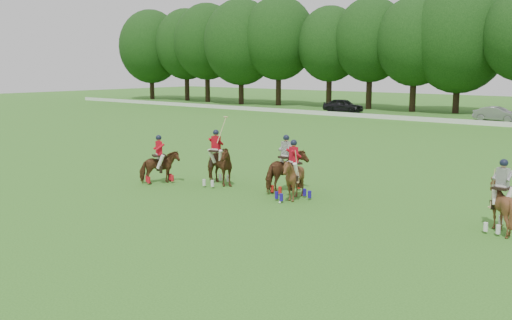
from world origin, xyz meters
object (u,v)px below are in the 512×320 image
Objects in this scene: polo_red_b at (216,165)px; polo_stripe_b at (501,205)px; car_mid at (497,114)px; polo_stripe_a at (286,171)px; polo_red_c at (293,178)px; polo_ball at (280,203)px; polo_red_a at (159,166)px; car_left at (343,106)px.

polo_red_b reaches higher than polo_stripe_b.
polo_stripe_a is (2.39, -37.36, 0.19)m from car_mid.
car_mid is at bearing 88.76° from polo_red_b.
polo_stripe_a is 1.03× the size of polo_stripe_b.
polo_ball is (-0.07, -0.80, -0.83)m from polo_red_c.
car_left is at bearing 109.06° from polo_red_a.
polo_red_a is at bearing 179.35° from car_mid.
polo_red_b is at bearing -159.56° from car_left.
polo_stripe_a is 2.23m from polo_ball.
polo_red_a is 6.68m from polo_red_c.
polo_ball is at bearing -171.16° from car_mid.
polo_stripe_b is 7.86m from polo_ball.
polo_stripe_a is at bearing 20.84° from polo_red_a.
polo_red_a is at bearing -150.50° from polo_red_b.
polo_stripe_a is at bearing -172.47° from car_mid.
polo_stripe_a is (3.22, 0.80, -0.02)m from polo_red_b.
polo_red_b is (-0.83, -38.16, 0.21)m from car_mid.
polo_red_b reaches higher than polo_red_c.
car_mid is (16.74, 0.00, -0.08)m from car_left.
car_left is 41.97m from polo_stripe_a.
car_mid is 38.17m from polo_red_b.
polo_stripe_b reaches higher than car_mid.
car_left is 2.09× the size of polo_red_a.
polo_stripe_a reaches higher than car_left.
polo_stripe_b is (14.19, 1.79, 0.07)m from polo_red_a.
car_mid is 1.93× the size of polo_red_a.
car_left is 1.52× the size of polo_red_b.
polo_red_c is at bearing -42.69° from polo_stripe_a.
polo_red_c is at bearing -174.79° from polo_stripe_b.
car_mid is 39.26m from polo_stripe_b.
polo_red_a is (-3.11, -39.45, 0.08)m from car_mid.
polo_stripe_a is at bearing 177.99° from polo_stripe_b.
polo_red_c is 1.03× the size of polo_stripe_b.
polo_stripe_b is at bearing 2.40° from polo_red_b.
polo_red_c is at bearing 85.11° from polo_ball.
polo_red_a is 0.94× the size of polo_stripe_b.
polo_red_b is 4.44m from polo_ball.
polo_red_b is 33.50× the size of polo_ball.
polo_red_c is at bearing -154.41° from car_left.
polo_red_a is at bearing -163.14° from car_left.
polo_red_b is 11.92m from polo_stripe_b.
polo_red_c reaches higher than polo_ball.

